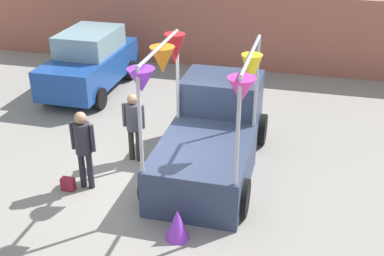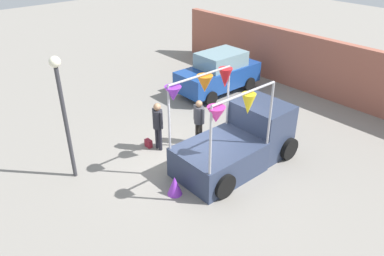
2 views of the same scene
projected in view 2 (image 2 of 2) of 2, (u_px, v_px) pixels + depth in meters
ground_plane at (196, 159)px, 12.57m from camera, size 60.00×60.00×0.00m
vendor_truck at (241, 138)px, 12.09m from camera, size 2.42×4.11×3.07m
parked_car at (219, 73)px, 17.15m from camera, size 1.88×4.00×1.88m
person_customer at (158, 122)px, 12.65m from camera, size 0.53×0.34×1.75m
person_vendor at (199, 118)px, 13.06m from camera, size 0.53×0.34×1.66m
handbag at (148, 143)px, 13.21m from camera, size 0.28×0.16×0.28m
street_lamp at (62, 102)px, 10.55m from camera, size 0.32×0.32×3.89m
brick_boundary_wall at (329, 70)px, 16.44m from camera, size 18.00×0.36×2.60m
folded_kite_bundle_violet at (175, 185)px, 10.84m from camera, size 0.53×0.53×0.60m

